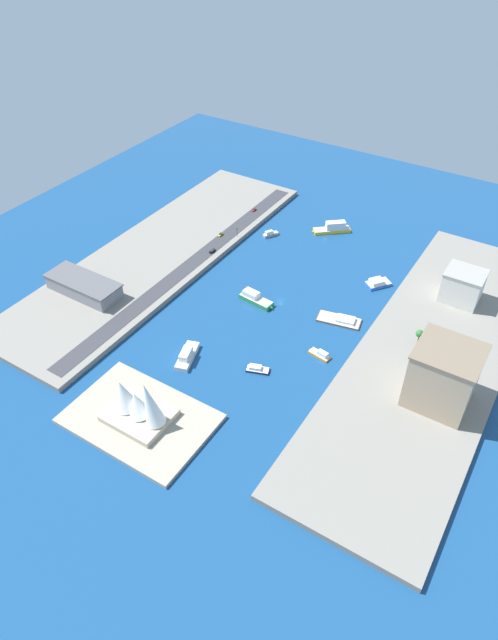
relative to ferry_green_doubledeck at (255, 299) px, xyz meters
The scene contains 22 objects.
ground_plane 15.26m from the ferry_green_doubledeck, 143.55° to the right, with size 440.00×440.00×0.00m, color navy.
quay_west 101.81m from the ferry_green_doubledeck, behind, with size 70.00×240.00×3.15m, color gray.
quay_east 77.67m from the ferry_green_doubledeck, ahead, with size 70.00×240.00×3.15m, color gray.
peninsula_point 103.04m from the ferry_green_doubledeck, 90.89° to the left, with size 65.74×44.81×2.00m, color #A89E89.
road_strip 52.29m from the ferry_green_doubledeck, ahead, with size 10.31×228.00×0.15m, color #38383D.
ferry_green_doubledeck is the anchor object (origin of this frame).
ferry_white_commuter 59.04m from the ferry_green_doubledeck, 85.47° to the left, with size 12.89×22.96×6.49m.
ferry_yellow_fast 95.05m from the ferry_green_doubledeck, 92.54° to the right, with size 23.57×21.36×7.39m.
barge_flat_brown 50.58m from the ferry_green_doubledeck, 168.28° to the right, with size 25.43×14.22×2.85m.
patrol_launch_navy 56.18m from the ferry_green_doubledeck, 122.62° to the left, with size 12.74×8.39×3.02m.
catamaran_blue 75.43m from the ferry_green_doubledeck, 135.58° to the right, with size 15.14×16.41×4.34m.
yacht_sleek_gray 73.39m from the ferry_green_doubledeck, 66.59° to the right, with size 8.35×11.74×4.14m.
water_taxi_orange 56.52m from the ferry_green_doubledeck, 158.26° to the left, with size 12.91×6.41×3.65m.
hotel_broad_white 117.15m from the ferry_green_doubledeck, 148.67° to the right, with size 21.46×18.92×18.79m.
apartment_midrise_tan 115.86m from the ferry_green_doubledeck, 169.27° to the left, with size 28.83×27.35×30.83m.
warehouse_low_gray 99.18m from the ferry_green_doubledeck, 29.22° to the left, with size 45.88×18.38×8.99m.
taxi_yellow_cab 71.34m from the ferry_green_doubledeck, 39.43° to the right, with size 1.94×4.45×1.48m.
suv_black 54.69m from the ferry_green_doubledeck, 28.23° to the right, with size 1.91×5.06×1.56m.
pickup_red 101.55m from the ferry_green_doubledeck, 57.83° to the right, with size 1.98×4.42×1.41m.
traffic_light_waterfront 67.41m from the ferry_green_doubledeck, 48.07° to the right, with size 0.36×0.36×6.50m.
opera_landmark 103.37m from the ferry_green_doubledeck, 90.97° to the left, with size 29.26×23.44×25.64m.
park_tree_cluster 97.99m from the ferry_green_doubledeck, 169.92° to the right, with size 11.92×12.05×7.88m.
Camera 1 is at (-121.02, 227.72, 200.35)m, focal length 31.55 mm.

